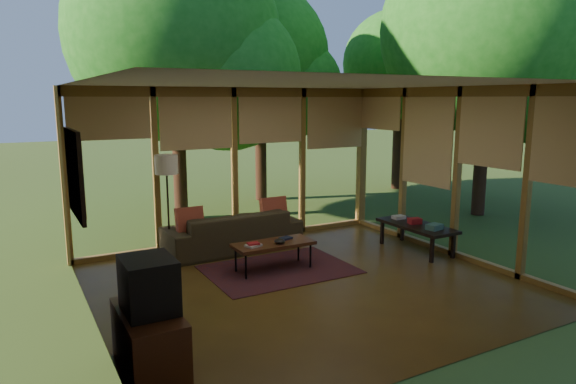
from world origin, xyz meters
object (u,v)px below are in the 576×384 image
television (149,285)px  side_console (417,227)px  media_cabinet (149,342)px  floor_lamp (167,170)px  sofa (233,231)px  coffee_table (273,245)px

television → side_console: bearing=19.6°
media_cabinet → television: 0.55m
television → floor_lamp: size_ratio=0.33×
floor_lamp → side_console: 4.18m
sofa → side_console: sofa is taller
television → floor_lamp: 3.62m
media_cabinet → floor_lamp: floor_lamp is taller
media_cabinet → floor_lamp: 3.75m
floor_lamp → coffee_table: bearing=-50.0°
television → floor_lamp: floor_lamp is taller
sofa → television: 3.95m
media_cabinet → side_console: size_ratio=0.71×
media_cabinet → floor_lamp: size_ratio=0.61×
sofa → side_console: size_ratio=1.61×
floor_lamp → side_console: floor_lamp is taller
sofa → television: bearing=54.7°
television → coffee_table: 3.09m
side_console → coffee_table: bearing=173.8°
media_cabinet → side_console: bearing=19.6°
floor_lamp → side_console: size_ratio=1.18×
sofa → floor_lamp: 1.50m
television → floor_lamp: bearing=71.3°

